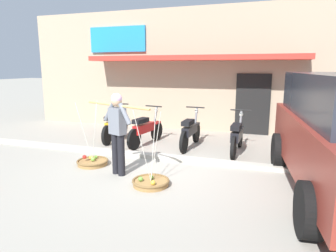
# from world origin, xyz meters

# --- Properties ---
(ground_plane) EXTENTS (90.00, 90.00, 0.00)m
(ground_plane) POSITION_xyz_m (0.00, 0.00, 0.00)
(ground_plane) COLOR #9E998C
(sidewalk_curb) EXTENTS (20.00, 0.24, 0.10)m
(sidewalk_curb) POSITION_xyz_m (0.00, 0.70, 0.05)
(sidewalk_curb) COLOR #BAB4A5
(sidewalk_curb) RESTS_ON ground
(fruit_vendor) EXTENTS (1.74, 0.75, 1.70)m
(fruit_vendor) POSITION_xyz_m (-0.56, -0.59, 0.98)
(fruit_vendor) COLOR black
(fruit_vendor) RESTS_ON ground
(fruit_basket_left_side) EXTENTS (0.71, 0.71, 1.45)m
(fruit_basket_left_side) POSITION_xyz_m (-1.43, -0.24, 0.07)
(fruit_basket_left_side) COLOR #9E7542
(fruit_basket_left_side) RESTS_ON ground
(fruit_basket_right_side) EXTENTS (0.71, 0.71, 1.45)m
(fruit_basket_right_side) POSITION_xyz_m (0.30, -0.95, 0.07)
(fruit_basket_right_side) COLOR #9E7542
(fruit_basket_right_side) RESTS_ON ground
(motorcycle_nearest_shop) EXTENTS (0.54, 1.82, 1.09)m
(motorcycle_nearest_shop) POSITION_xyz_m (-2.06, 2.01, 0.45)
(motorcycle_nearest_shop) COLOR black
(motorcycle_nearest_shop) RESTS_ON ground
(motorcycle_second_in_row) EXTENTS (0.54, 1.81, 1.09)m
(motorcycle_second_in_row) POSITION_xyz_m (-0.97, 1.81, 0.45)
(motorcycle_second_in_row) COLOR black
(motorcycle_second_in_row) RESTS_ON ground
(motorcycle_third_in_row) EXTENTS (0.54, 1.82, 1.09)m
(motorcycle_third_in_row) POSITION_xyz_m (0.31, 1.96, 0.45)
(motorcycle_third_in_row) COLOR black
(motorcycle_third_in_row) RESTS_ON ground
(motorcycle_end_of_row) EXTENTS (0.54, 1.82, 1.09)m
(motorcycle_end_of_row) POSITION_xyz_m (1.60, 1.78, 0.45)
(motorcycle_end_of_row) COLOR black
(motorcycle_end_of_row) RESTS_ON ground
(storefront_building) EXTENTS (13.00, 6.00, 4.20)m
(storefront_building) POSITION_xyz_m (-0.13, 6.77, 2.10)
(storefront_building) COLOR tan
(storefront_building) RESTS_ON ground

